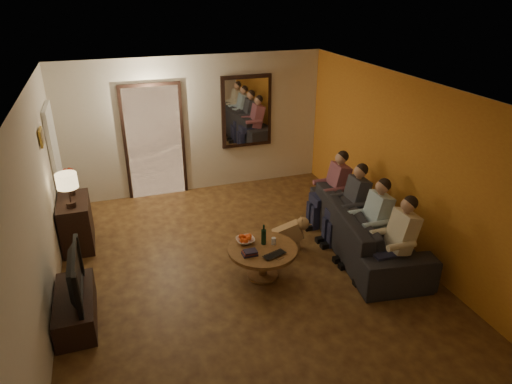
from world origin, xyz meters
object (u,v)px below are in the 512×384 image
object	(u,v)px
person_c	(351,207)
laptop	(277,257)
table_lamp	(68,190)
tv	(69,276)
person_d	(333,191)
dog	(288,233)
person_a	(396,245)
dresser	(76,223)
bowl	(245,240)
coffee_table	(263,262)
tv_stand	(76,308)
wine_bottle	(264,234)
sofa	(366,227)
person_b	(372,224)

from	to	relation	value
person_c	laptop	xyz separation A→B (m)	(-1.53, -0.75, -0.14)
table_lamp	tv	bearing A→B (deg)	-90.00
person_d	dog	xyz separation A→B (m)	(-1.02, -0.52, -0.32)
person_a	dresser	bearing A→B (deg)	149.28
tv	person_d	distance (m)	4.28
dog	bowl	world-z (taller)	dog
table_lamp	dog	size ratio (longest dim) A/B	0.96
tv	person_c	xyz separation A→B (m)	(4.09, 0.64, -0.05)
table_lamp	coffee_table	distance (m)	2.99
dresser	person_a	distance (m)	4.77
tv_stand	wine_bottle	xyz separation A→B (m)	(2.51, 0.27, 0.42)
sofa	person_a	size ratio (longest dim) A/B	2.15
person_c	dog	bearing A→B (deg)	175.75
table_lamp	bowl	distance (m)	2.67
coffee_table	sofa	bearing A→B (deg)	5.75
tv_stand	person_d	bearing A→B (deg)	16.87
tv	person_a	xyz separation A→B (m)	(4.09, -0.56, -0.05)
person_d	dog	distance (m)	1.19
person_c	wine_bottle	distance (m)	1.63
laptop	wine_bottle	bearing A→B (deg)	78.95
dresser	tv_stand	size ratio (longest dim) A/B	0.78
dresser	bowl	world-z (taller)	dresser
dog	laptop	size ratio (longest dim) A/B	1.70
dog	dresser	bearing A→B (deg)	176.67
table_lamp	tv_stand	size ratio (longest dim) A/B	0.49
person_c	dog	xyz separation A→B (m)	(-1.02, 0.08, -0.32)
person_a	wine_bottle	size ratio (longest dim) A/B	3.87
table_lamp	person_b	size ratio (longest dim) A/B	0.45
tv_stand	dog	bearing A→B (deg)	13.16
dresser	person_b	size ratio (longest dim) A/B	0.72
coffee_table	tv	bearing A→B (deg)	-176.12
tv	coffee_table	bearing A→B (deg)	-86.12
person_b	dog	distance (m)	1.27
person_b	person_a	bearing A→B (deg)	-90.00
person_c	laptop	bearing A→B (deg)	-153.77
dresser	bowl	bearing A→B (deg)	-33.10
dresser	bowl	distance (m)	2.73
person_a	coffee_table	size ratio (longest dim) A/B	1.24
person_a	laptop	distance (m)	1.60
tv	laptop	world-z (taller)	tv
tv	table_lamp	bearing A→B (deg)	0.00
dresser	person_c	distance (m)	4.28
dresser	coffee_table	world-z (taller)	dresser
table_lamp	person_d	world-z (taller)	table_lamp
tv_stand	sofa	bearing A→B (deg)	4.66
sofa	person_a	bearing A→B (deg)	-178.16
person_b	tv	bearing A→B (deg)	-179.42
tv_stand	person_d	world-z (taller)	person_d
person_b	wine_bottle	bearing A→B (deg)	171.89
dog	wine_bottle	world-z (taller)	wine_bottle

